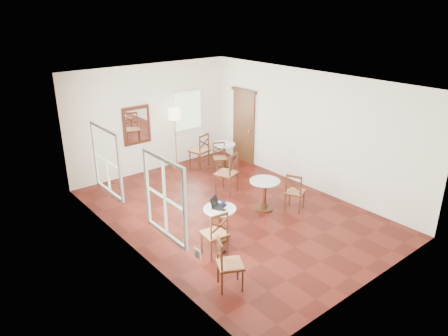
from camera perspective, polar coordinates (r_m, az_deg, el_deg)
name	(u,v)px	position (r m, az deg, el deg)	size (l,w,h in m)	color
ground	(232,212)	(9.76, 1.12, -5.97)	(7.00, 7.00, 0.00)	#50140D
room_shell	(223,131)	(9.21, -0.19, 5.02)	(5.02, 7.02, 3.01)	white
cafe_table_near	(220,220)	(8.51, -0.59, -7.08)	(0.66, 0.66, 0.70)	#412310
cafe_table_mid	(264,192)	(9.71, 5.52, -3.22)	(0.70, 0.70, 0.74)	#412310
cafe_table_back	(224,152)	(12.29, 0.03, 2.15)	(0.65, 0.65, 0.69)	#412310
chair_near_a	(215,234)	(7.97, -1.23, -8.90)	(0.48, 0.48, 0.94)	#412310
chair_near_b	(229,264)	(7.16, 0.63, -12.89)	(0.58, 0.58, 0.93)	#412310
chair_mid_a	(227,173)	(10.51, 0.48, -0.69)	(0.64, 0.64, 1.07)	#412310
chair_mid_b	(295,192)	(9.81, 9.59, -3.21)	(0.56, 0.56, 0.91)	#412310
chair_back_a	(200,150)	(12.20, -3.30, 2.40)	(0.57, 0.57, 1.03)	#412310
chair_back_b	(220,157)	(11.94, -0.56, 1.46)	(0.51, 0.51, 0.82)	#412310
floor_lamp	(175,118)	(11.91, -6.72, 6.74)	(0.34, 0.34, 1.77)	#BF8C3F
laptop	(217,204)	(8.42, -0.97, -4.97)	(0.38, 0.36, 0.21)	black
mouse	(224,210)	(8.28, -0.03, -5.72)	(0.11, 0.07, 0.04)	black
navy_mug	(223,203)	(8.48, -0.11, -4.80)	(0.12, 0.08, 0.10)	black
water_glass	(215,205)	(8.40, -1.30, -5.04)	(0.07, 0.07, 0.11)	white
power_adapter	(223,252)	(8.27, -0.11, -11.30)	(0.11, 0.07, 0.04)	black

